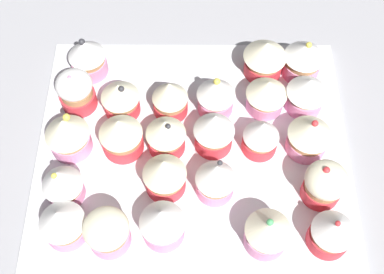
% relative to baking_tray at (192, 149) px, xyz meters
% --- Properties ---
extents(ground_plane, '(1.80, 1.80, 0.03)m').
position_rel_baking_tray_xyz_m(ground_plane, '(0.00, 0.00, -0.02)').
color(ground_plane, '#9E9EA3').
extents(baking_tray, '(0.47, 0.40, 0.01)m').
position_rel_baking_tray_xyz_m(baking_tray, '(0.00, 0.00, 0.00)').
color(baking_tray, silver).
rests_on(baking_tray, ground_plane).
extents(cupcake_0, '(0.06, 0.06, 0.07)m').
position_rel_baking_tray_xyz_m(cupcake_0, '(-0.18, -0.14, 0.04)').
color(cupcake_0, pink).
rests_on(cupcake_0, baking_tray).
extents(cupcake_1, '(0.07, 0.07, 0.07)m').
position_rel_baking_tray_xyz_m(cupcake_1, '(-0.11, -0.14, 0.04)').
color(cupcake_1, '#D1333D').
rests_on(cupcake_1, baking_tray).
extents(cupcake_2, '(0.06, 0.06, 0.08)m').
position_rel_baking_tray_xyz_m(cupcake_2, '(0.17, -0.14, 0.04)').
color(cupcake_2, pink).
rests_on(cupcake_2, baking_tray).
extents(cupcake_3, '(0.06, 0.06, 0.07)m').
position_rel_baking_tray_xyz_m(cupcake_3, '(-0.17, -0.08, 0.04)').
color(cupcake_3, pink).
rests_on(cupcake_3, baking_tray).
extents(cupcake_4, '(0.06, 0.06, 0.06)m').
position_rel_baking_tray_xyz_m(cupcake_4, '(-0.11, -0.07, 0.04)').
color(cupcake_4, pink).
rests_on(cupcake_4, baking_tray).
extents(cupcake_5, '(0.06, 0.06, 0.08)m').
position_rel_baking_tray_xyz_m(cupcake_5, '(-0.03, -0.07, 0.04)').
color(cupcake_5, pink).
rests_on(cupcake_5, baking_tray).
extents(cupcake_6, '(0.05, 0.05, 0.07)m').
position_rel_baking_tray_xyz_m(cupcake_6, '(0.04, -0.07, 0.04)').
color(cupcake_6, '#D1333D').
rests_on(cupcake_6, baking_tray).
extents(cupcake_7, '(0.06, 0.06, 0.07)m').
position_rel_baking_tray_xyz_m(cupcake_7, '(0.11, -0.07, 0.04)').
color(cupcake_7, '#D1333D').
rests_on(cupcake_7, baking_tray).
extents(cupcake_8, '(0.06, 0.06, 0.07)m').
position_rel_baking_tray_xyz_m(cupcake_8, '(0.18, -0.08, 0.04)').
color(cupcake_8, '#D1333D').
rests_on(cupcake_8, baking_tray).
extents(cupcake_9, '(0.06, 0.06, 0.07)m').
position_rel_baking_tray_xyz_m(cupcake_9, '(-0.17, -0.00, 0.04)').
color(cupcake_9, pink).
rests_on(cupcake_9, baking_tray).
extents(cupcake_10, '(0.05, 0.05, 0.07)m').
position_rel_baking_tray_xyz_m(cupcake_10, '(-0.10, -0.00, 0.04)').
color(cupcake_10, '#D1333D').
rests_on(cupcake_10, baking_tray).
extents(cupcake_11, '(0.06, 0.06, 0.08)m').
position_rel_baking_tray_xyz_m(cupcake_11, '(-0.03, -0.01, 0.05)').
color(cupcake_11, '#D1333D').
rests_on(cupcake_11, baking_tray).
extents(cupcake_12, '(0.06, 0.06, 0.08)m').
position_rel_baking_tray_xyz_m(cupcake_12, '(0.04, 0.00, 0.04)').
color(cupcake_12, '#D1333D').
rests_on(cupcake_12, baking_tray).
extents(cupcake_13, '(0.06, 0.06, 0.07)m').
position_rel_baking_tray_xyz_m(cupcake_13, '(0.10, -0.00, 0.04)').
color(cupcake_13, '#D1333D').
rests_on(cupcake_13, baking_tray).
extents(cupcake_14, '(0.07, 0.07, 0.08)m').
position_rel_baking_tray_xyz_m(cupcake_14, '(0.18, -0.00, 0.04)').
color(cupcake_14, pink).
rests_on(cupcake_14, baking_tray).
extents(cupcake_15, '(0.06, 0.06, 0.07)m').
position_rel_baking_tray_xyz_m(cupcake_15, '(-0.18, 0.08, 0.04)').
color(cupcake_15, '#D1333D').
rests_on(cupcake_15, baking_tray).
extents(cupcake_16, '(0.06, 0.06, 0.08)m').
position_rel_baking_tray_xyz_m(cupcake_16, '(-0.03, 0.07, 0.05)').
color(cupcake_16, pink).
rests_on(cupcake_16, baking_tray).
extents(cupcake_17, '(0.06, 0.06, 0.08)m').
position_rel_baking_tray_xyz_m(cupcake_17, '(0.04, 0.06, 0.05)').
color(cupcake_17, '#D1333D').
rests_on(cupcake_17, baking_tray).
extents(cupcake_18, '(0.06, 0.06, 0.07)m').
position_rel_baking_tray_xyz_m(cupcake_18, '(0.18, 0.08, 0.04)').
color(cupcake_18, pink).
rests_on(cupcake_18, baking_tray).
extents(cupcake_19, '(0.06, 0.06, 0.08)m').
position_rel_baking_tray_xyz_m(cupcake_19, '(-0.18, 0.15, 0.04)').
color(cupcake_19, '#D1333D').
rests_on(cupcake_19, baking_tray).
extents(cupcake_20, '(0.06, 0.06, 0.07)m').
position_rel_baking_tray_xyz_m(cupcake_20, '(-0.10, 0.15, 0.04)').
color(cupcake_20, pink).
rests_on(cupcake_20, baking_tray).
extents(cupcake_21, '(0.06, 0.06, 0.08)m').
position_rel_baking_tray_xyz_m(cupcake_21, '(0.04, 0.14, 0.05)').
color(cupcake_21, pink).
rests_on(cupcake_21, baking_tray).
extents(cupcake_22, '(0.06, 0.06, 0.06)m').
position_rel_baking_tray_xyz_m(cupcake_22, '(0.11, 0.15, 0.04)').
color(cupcake_22, pink).
rests_on(cupcake_22, baking_tray).
extents(cupcake_23, '(0.06, 0.06, 0.07)m').
position_rel_baking_tray_xyz_m(cupcake_23, '(0.17, 0.13, 0.04)').
color(cupcake_23, pink).
rests_on(cupcake_23, baking_tray).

